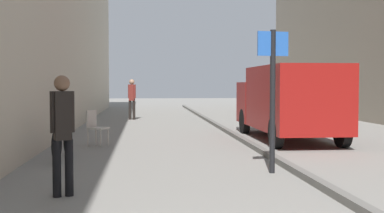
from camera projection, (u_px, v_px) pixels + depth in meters
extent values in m
plane|color=gray|center=(184.00, 138.00, 14.62)|extent=(80.00, 80.00, 0.00)
cube|color=#615F5B|center=(236.00, 136.00, 14.77)|extent=(0.16, 40.00, 0.12)
cylinder|color=black|center=(57.00, 169.00, 7.04)|extent=(0.12, 0.12, 0.82)
cylinder|color=black|center=(69.00, 168.00, 7.11)|extent=(0.12, 0.12, 0.82)
cube|color=black|center=(62.00, 116.00, 7.04)|extent=(0.28, 0.26, 0.70)
cylinder|color=black|center=(53.00, 112.00, 6.99)|extent=(0.10, 0.10, 0.59)
cylinder|color=black|center=(71.00, 112.00, 7.09)|extent=(0.10, 0.10, 0.59)
sphere|color=brown|center=(62.00, 83.00, 7.02)|extent=(0.23, 0.23, 0.23)
cylinder|color=black|center=(130.00, 110.00, 22.24)|extent=(0.13, 0.13, 0.86)
cylinder|color=black|center=(134.00, 110.00, 22.20)|extent=(0.13, 0.13, 0.86)
cube|color=maroon|center=(132.00, 93.00, 22.18)|extent=(0.29, 0.26, 0.73)
cylinder|color=maroon|center=(129.00, 91.00, 22.21)|extent=(0.10, 0.10, 0.62)
cylinder|color=maroon|center=(135.00, 91.00, 22.16)|extent=(0.10, 0.10, 0.62)
sphere|color=#9E755B|center=(132.00, 82.00, 22.16)|extent=(0.24, 0.24, 0.24)
cube|color=maroon|center=(295.00, 98.00, 13.62)|extent=(1.95, 3.93, 1.78)
cube|color=maroon|center=(269.00, 102.00, 16.34)|extent=(1.94, 1.53, 1.33)
cube|color=black|center=(265.00, 93.00, 16.85)|extent=(1.62, 0.05, 0.59)
cylinder|color=black|center=(245.00, 121.00, 16.13)|extent=(0.22, 0.80, 0.80)
cylinder|color=black|center=(296.00, 121.00, 16.30)|extent=(0.22, 0.80, 0.80)
cylinder|color=black|center=(276.00, 133.00, 12.32)|extent=(0.22, 0.80, 0.80)
cylinder|color=black|center=(343.00, 132.00, 12.49)|extent=(0.22, 0.80, 0.80)
cylinder|color=black|center=(273.00, 102.00, 8.91)|extent=(0.10, 0.10, 2.60)
cube|color=#2659B2|center=(273.00, 44.00, 8.86)|extent=(0.59, 0.15, 0.44)
torus|color=black|center=(68.00, 139.00, 11.21)|extent=(0.11, 0.72, 0.72)
torus|color=black|center=(57.00, 145.00, 10.16)|extent=(0.11, 0.72, 0.72)
cylinder|color=silver|center=(63.00, 135.00, 10.68)|extent=(0.11, 0.95, 0.05)
cylinder|color=silver|center=(60.00, 126.00, 10.48)|extent=(0.04, 0.04, 0.40)
cube|color=black|center=(60.00, 115.00, 10.47)|extent=(0.12, 0.25, 0.06)
cylinder|color=#B7B2A8|center=(108.00, 137.00, 12.90)|extent=(0.04, 0.04, 0.45)
cylinder|color=#B7B2A8|center=(101.00, 139.00, 12.55)|extent=(0.04, 0.04, 0.45)
cylinder|color=#B7B2A8|center=(96.00, 137.00, 13.03)|extent=(0.04, 0.04, 0.45)
cylinder|color=#B7B2A8|center=(88.00, 138.00, 12.68)|extent=(0.04, 0.04, 0.45)
cube|color=#B7B2A8|center=(98.00, 128.00, 12.78)|extent=(0.59, 0.59, 0.04)
cube|color=#B7B2A8|center=(91.00, 119.00, 12.84)|extent=(0.23, 0.41, 0.45)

